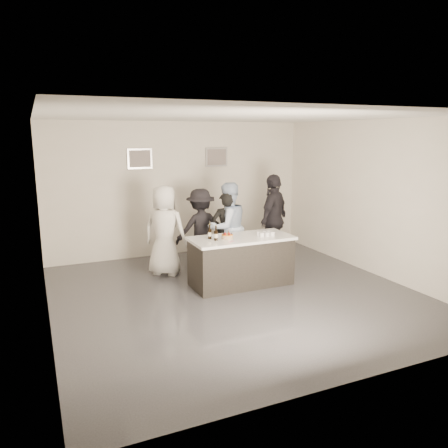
{
  "coord_description": "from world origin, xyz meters",
  "views": [
    {
      "loc": [
        -3.08,
        -6.46,
        2.72
      ],
      "look_at": [
        0.0,
        0.5,
        1.15
      ],
      "focal_mm": 35.0,
      "sensor_mm": 36.0,
      "label": 1
    }
  ],
  "objects_px": {
    "beer_bottle_a": "(210,232)",
    "beer_bottle_b": "(216,233)",
    "bar_counter": "(241,261)",
    "cake": "(227,237)",
    "person_guest_left": "(165,230)",
    "person_guest_right": "(274,219)",
    "person_main_blue": "(228,227)",
    "person_guest_back": "(201,228)",
    "person_main_black": "(226,232)"
  },
  "relations": [
    {
      "from": "beer_bottle_a",
      "to": "beer_bottle_b",
      "type": "xyz_separation_m",
      "value": [
        0.05,
        -0.16,
        0.0
      ]
    },
    {
      "from": "beer_bottle_b",
      "to": "bar_counter",
      "type": "bearing_deg",
      "value": 5.85
    },
    {
      "from": "cake",
      "to": "person_guest_left",
      "type": "relative_size",
      "value": 0.12
    },
    {
      "from": "beer_bottle_b",
      "to": "beer_bottle_a",
      "type": "bearing_deg",
      "value": 108.57
    },
    {
      "from": "beer_bottle_a",
      "to": "beer_bottle_b",
      "type": "bearing_deg",
      "value": -71.43
    },
    {
      "from": "beer_bottle_b",
      "to": "person_guest_right",
      "type": "xyz_separation_m",
      "value": [
        1.78,
        1.06,
        -0.08
      ]
    },
    {
      "from": "person_main_blue",
      "to": "person_guest_right",
      "type": "relative_size",
      "value": 0.94
    },
    {
      "from": "bar_counter",
      "to": "person_guest_right",
      "type": "xyz_separation_m",
      "value": [
        1.26,
        1.01,
        0.5
      ]
    },
    {
      "from": "bar_counter",
      "to": "person_main_blue",
      "type": "xyz_separation_m",
      "value": [
        0.11,
        0.85,
        0.45
      ]
    },
    {
      "from": "person_main_blue",
      "to": "person_guest_back",
      "type": "distance_m",
      "value": 0.64
    },
    {
      "from": "beer_bottle_a",
      "to": "person_guest_back",
      "type": "xyz_separation_m",
      "value": [
        0.3,
        1.25,
        -0.21
      ]
    },
    {
      "from": "person_main_black",
      "to": "person_guest_right",
      "type": "distance_m",
      "value": 1.21
    },
    {
      "from": "person_main_black",
      "to": "person_main_blue",
      "type": "height_order",
      "value": "person_main_blue"
    },
    {
      "from": "beer_bottle_a",
      "to": "person_guest_back",
      "type": "relative_size",
      "value": 0.16
    },
    {
      "from": "cake",
      "to": "bar_counter",
      "type": "bearing_deg",
      "value": 3.58
    },
    {
      "from": "cake",
      "to": "person_guest_back",
      "type": "bearing_deg",
      "value": 89.47
    },
    {
      "from": "cake",
      "to": "beer_bottle_a",
      "type": "bearing_deg",
      "value": 156.95
    },
    {
      "from": "person_main_blue",
      "to": "person_guest_right",
      "type": "distance_m",
      "value": 1.16
    },
    {
      "from": "bar_counter",
      "to": "person_guest_back",
      "type": "relative_size",
      "value": 1.14
    },
    {
      "from": "person_guest_left",
      "to": "bar_counter",
      "type": "bearing_deg",
      "value": 173.18
    },
    {
      "from": "person_main_black",
      "to": "beer_bottle_b",
      "type": "bearing_deg",
      "value": 63.89
    },
    {
      "from": "bar_counter",
      "to": "person_guest_left",
      "type": "bearing_deg",
      "value": 133.47
    },
    {
      "from": "person_guest_left",
      "to": "person_guest_right",
      "type": "xyz_separation_m",
      "value": [
        2.35,
        -0.15,
        0.07
      ]
    },
    {
      "from": "person_guest_back",
      "to": "person_main_black",
      "type": "bearing_deg",
      "value": 121.69
    },
    {
      "from": "beer_bottle_b",
      "to": "person_main_black",
      "type": "relative_size",
      "value": 0.16
    },
    {
      "from": "cake",
      "to": "person_main_black",
      "type": "xyz_separation_m",
      "value": [
        0.35,
        0.85,
        -0.13
      ]
    },
    {
      "from": "cake",
      "to": "beer_bottle_b",
      "type": "bearing_deg",
      "value": -171.42
    },
    {
      "from": "bar_counter",
      "to": "person_main_blue",
      "type": "distance_m",
      "value": 0.97
    },
    {
      "from": "bar_counter",
      "to": "person_guest_back",
      "type": "bearing_deg",
      "value": 101.39
    },
    {
      "from": "person_main_blue",
      "to": "person_guest_back",
      "type": "bearing_deg",
      "value": -64.01
    },
    {
      "from": "cake",
      "to": "person_main_blue",
      "type": "xyz_separation_m",
      "value": [
        0.4,
        0.87,
        -0.04
      ]
    },
    {
      "from": "beer_bottle_b",
      "to": "person_main_blue",
      "type": "distance_m",
      "value": 1.11
    },
    {
      "from": "beer_bottle_a",
      "to": "person_main_blue",
      "type": "bearing_deg",
      "value": 47.58
    },
    {
      "from": "bar_counter",
      "to": "cake",
      "type": "distance_m",
      "value": 0.56
    },
    {
      "from": "person_main_black",
      "to": "person_guest_left",
      "type": "bearing_deg",
      "value": -8.06
    },
    {
      "from": "person_guest_right",
      "to": "person_main_black",
      "type": "bearing_deg",
      "value": -28.26
    },
    {
      "from": "beer_bottle_b",
      "to": "person_guest_left",
      "type": "relative_size",
      "value": 0.15
    },
    {
      "from": "beer_bottle_b",
      "to": "person_guest_left",
      "type": "height_order",
      "value": "person_guest_left"
    },
    {
      "from": "person_guest_left",
      "to": "person_guest_right",
      "type": "height_order",
      "value": "person_guest_right"
    },
    {
      "from": "person_guest_left",
      "to": "person_guest_right",
      "type": "bearing_deg",
      "value": -143.83
    },
    {
      "from": "person_main_black",
      "to": "beer_bottle_a",
      "type": "bearing_deg",
      "value": 56.09
    },
    {
      "from": "bar_counter",
      "to": "beer_bottle_b",
      "type": "relative_size",
      "value": 7.15
    },
    {
      "from": "beer_bottle_a",
      "to": "person_guest_right",
      "type": "xyz_separation_m",
      "value": [
        1.83,
        0.9,
        -0.08
      ]
    },
    {
      "from": "person_guest_back",
      "to": "beer_bottle_b",
      "type": "bearing_deg",
      "value": 78.66
    },
    {
      "from": "bar_counter",
      "to": "person_main_black",
      "type": "height_order",
      "value": "person_main_black"
    },
    {
      "from": "bar_counter",
      "to": "person_main_blue",
      "type": "height_order",
      "value": "person_main_blue"
    },
    {
      "from": "beer_bottle_b",
      "to": "person_main_blue",
      "type": "xyz_separation_m",
      "value": [
        0.63,
        0.91,
        -0.13
      ]
    },
    {
      "from": "beer_bottle_a",
      "to": "person_main_blue",
      "type": "distance_m",
      "value": 1.02
    },
    {
      "from": "person_main_blue",
      "to": "person_guest_left",
      "type": "bearing_deg",
      "value": -25.61
    },
    {
      "from": "person_guest_back",
      "to": "bar_counter",
      "type": "bearing_deg",
      "value": 100.0
    }
  ]
}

